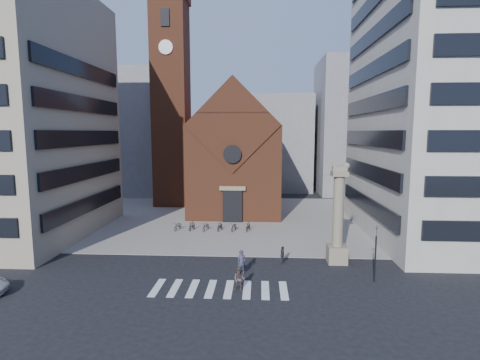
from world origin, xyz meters
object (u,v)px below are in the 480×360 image
at_px(traffic_light, 376,252).
at_px(pedestrian_2, 282,255).
at_px(pedestrian_0, 242,262).
at_px(lion_column, 338,223).
at_px(scooter_0, 178,226).
at_px(pedestrian_1, 239,279).

distance_m(traffic_light, pedestrian_2, 7.65).
bearing_deg(pedestrian_0, traffic_light, -20.90).
bearing_deg(lion_column, pedestrian_0, -158.78).
bearing_deg(pedestrian_0, scooter_0, 105.78).
bearing_deg(scooter_0, pedestrian_1, -50.18).
xyz_separation_m(lion_column, pedestrian_0, (-8.03, -3.12, -2.48)).
xyz_separation_m(traffic_light, pedestrian_2, (-6.68, 3.41, -1.52)).
xyz_separation_m(lion_column, pedestrian_1, (-8.05, -6.25, -2.61)).
bearing_deg(scooter_0, traffic_light, -23.92).
distance_m(pedestrian_1, pedestrian_2, 6.58).
bearing_deg(pedestrian_2, traffic_light, -126.99).
height_order(pedestrian_1, scooter_0, pedestrian_1).
bearing_deg(lion_column, scooter_0, 148.60).
relative_size(lion_column, pedestrian_0, 4.46).
relative_size(pedestrian_1, scooter_0, 0.95).
distance_m(lion_column, traffic_light, 4.62).
bearing_deg(traffic_light, lion_column, 116.46).
height_order(lion_column, scooter_0, lion_column).
bearing_deg(traffic_light, pedestrian_2, 152.93).
bearing_deg(pedestrian_1, pedestrian_2, 71.15).
bearing_deg(scooter_0, lion_column, -17.88).
bearing_deg(scooter_0, pedestrian_2, -28.99).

